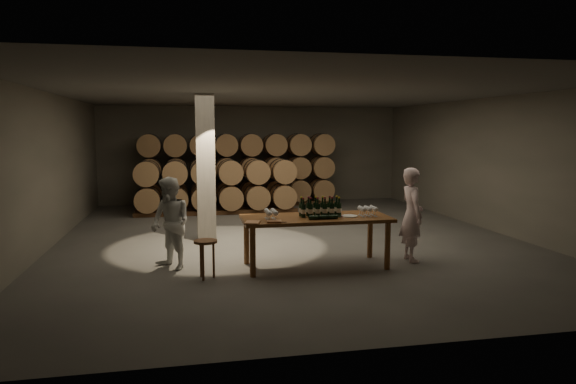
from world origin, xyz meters
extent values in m
plane|color=#53504D|center=(0.00, 0.00, 0.00)|extent=(12.00, 12.00, 0.00)
plane|color=#605E59|center=(0.00, 0.00, 3.20)|extent=(12.00, 12.00, 0.00)
plane|color=#625F54|center=(0.00, 6.00, 1.60)|extent=(10.00, 0.00, 10.00)
plane|color=#625F54|center=(0.00, -6.00, 1.60)|extent=(10.00, 0.00, 10.00)
plane|color=#625F54|center=(-5.00, 0.00, 1.60)|extent=(0.00, 12.00, 12.00)
plane|color=#625F54|center=(5.00, 0.00, 1.60)|extent=(0.00, 12.00, 12.00)
cube|color=slate|center=(-1.80, 0.20, 1.60)|extent=(0.40, 0.40, 3.20)
cylinder|color=brown|center=(-1.18, -2.93, 0.42)|extent=(0.10, 0.10, 0.84)
cylinder|color=brown|center=(1.18, -2.93, 0.42)|extent=(0.10, 0.10, 0.84)
cylinder|color=brown|center=(-1.18, -2.07, 0.42)|extent=(0.10, 0.10, 0.84)
cylinder|color=brown|center=(1.18, -2.07, 0.42)|extent=(0.10, 0.10, 0.84)
cube|color=brown|center=(0.00, -2.50, 0.87)|extent=(2.60, 1.10, 0.06)
cube|color=#54301C|center=(-0.57, 4.90, 0.06)|extent=(6.26, 0.10, 0.12)
cube|color=#54301C|center=(-0.57, 5.50, 0.06)|extent=(6.26, 0.10, 0.12)
cylinder|color=#A87A4C|center=(-3.30, 5.20, 0.47)|extent=(0.70, 0.95, 0.70)
cylinder|color=black|center=(-3.30, 4.94, 0.47)|extent=(0.73, 0.04, 0.73)
cylinder|color=black|center=(-3.30, 5.46, 0.47)|extent=(0.73, 0.04, 0.73)
cylinder|color=#A87A4C|center=(-2.52, 5.20, 0.47)|extent=(0.70, 0.95, 0.70)
cylinder|color=black|center=(-2.52, 4.94, 0.47)|extent=(0.73, 0.04, 0.73)
cylinder|color=black|center=(-2.52, 5.46, 0.47)|extent=(0.73, 0.04, 0.73)
cylinder|color=#A87A4C|center=(-1.74, 5.20, 0.47)|extent=(0.70, 0.95, 0.70)
cylinder|color=black|center=(-1.74, 4.94, 0.47)|extent=(0.73, 0.04, 0.73)
cylinder|color=black|center=(-1.74, 5.46, 0.47)|extent=(0.73, 0.04, 0.73)
cylinder|color=#A87A4C|center=(-0.96, 5.20, 0.47)|extent=(0.70, 0.95, 0.70)
cylinder|color=black|center=(-0.96, 4.94, 0.47)|extent=(0.73, 0.04, 0.73)
cylinder|color=black|center=(-0.96, 5.46, 0.47)|extent=(0.73, 0.04, 0.73)
cylinder|color=#A87A4C|center=(-0.18, 5.20, 0.47)|extent=(0.70, 0.95, 0.70)
cylinder|color=black|center=(-0.18, 4.94, 0.47)|extent=(0.73, 0.04, 0.73)
cylinder|color=black|center=(-0.18, 5.46, 0.47)|extent=(0.73, 0.04, 0.73)
cylinder|color=#A87A4C|center=(0.60, 5.20, 0.47)|extent=(0.70, 0.95, 0.70)
cylinder|color=black|center=(0.60, 4.94, 0.47)|extent=(0.73, 0.04, 0.73)
cylinder|color=black|center=(0.60, 5.46, 0.47)|extent=(0.73, 0.04, 0.73)
cylinder|color=#A87A4C|center=(1.38, 5.20, 0.47)|extent=(0.70, 0.95, 0.70)
cylinder|color=black|center=(1.38, 4.94, 0.47)|extent=(0.73, 0.04, 0.73)
cylinder|color=black|center=(1.38, 5.46, 0.47)|extent=(0.73, 0.04, 0.73)
cylinder|color=#A87A4C|center=(2.16, 5.20, 0.47)|extent=(0.70, 0.95, 0.70)
cylinder|color=black|center=(2.16, 4.94, 0.47)|extent=(0.73, 0.04, 0.73)
cylinder|color=black|center=(2.16, 5.46, 0.47)|extent=(0.73, 0.04, 0.73)
cylinder|color=#A87A4C|center=(-3.30, 5.20, 1.21)|extent=(0.70, 0.95, 0.70)
cylinder|color=black|center=(-3.30, 4.94, 1.21)|extent=(0.73, 0.04, 0.73)
cylinder|color=black|center=(-3.30, 5.46, 1.21)|extent=(0.73, 0.04, 0.73)
cylinder|color=#A87A4C|center=(-2.52, 5.20, 1.21)|extent=(0.70, 0.95, 0.70)
cylinder|color=black|center=(-2.52, 4.94, 1.21)|extent=(0.73, 0.04, 0.73)
cylinder|color=black|center=(-2.52, 5.46, 1.21)|extent=(0.73, 0.04, 0.73)
cylinder|color=#A87A4C|center=(-1.74, 5.20, 1.21)|extent=(0.70, 0.95, 0.70)
cylinder|color=black|center=(-1.74, 4.94, 1.21)|extent=(0.73, 0.04, 0.73)
cylinder|color=black|center=(-1.74, 5.46, 1.21)|extent=(0.73, 0.04, 0.73)
cylinder|color=#A87A4C|center=(-0.96, 5.20, 1.21)|extent=(0.70, 0.95, 0.70)
cylinder|color=black|center=(-0.96, 4.94, 1.21)|extent=(0.73, 0.04, 0.73)
cylinder|color=black|center=(-0.96, 5.46, 1.21)|extent=(0.73, 0.04, 0.73)
cylinder|color=#A87A4C|center=(-0.18, 5.20, 1.21)|extent=(0.70, 0.95, 0.70)
cylinder|color=black|center=(-0.18, 4.94, 1.21)|extent=(0.73, 0.04, 0.73)
cylinder|color=black|center=(-0.18, 5.46, 1.21)|extent=(0.73, 0.04, 0.73)
cylinder|color=#A87A4C|center=(0.60, 5.20, 1.21)|extent=(0.70, 0.95, 0.70)
cylinder|color=black|center=(0.60, 4.94, 1.21)|extent=(0.73, 0.04, 0.73)
cylinder|color=black|center=(0.60, 5.46, 1.21)|extent=(0.73, 0.04, 0.73)
cylinder|color=#A87A4C|center=(1.38, 5.20, 1.21)|extent=(0.70, 0.95, 0.70)
cylinder|color=black|center=(1.38, 4.94, 1.21)|extent=(0.73, 0.04, 0.73)
cylinder|color=black|center=(1.38, 5.46, 1.21)|extent=(0.73, 0.04, 0.73)
cylinder|color=#A87A4C|center=(2.16, 5.20, 1.21)|extent=(0.70, 0.95, 0.70)
cylinder|color=black|center=(2.16, 4.94, 1.21)|extent=(0.73, 0.04, 0.73)
cylinder|color=black|center=(2.16, 5.46, 1.21)|extent=(0.73, 0.04, 0.73)
cylinder|color=#A87A4C|center=(-3.30, 5.20, 1.95)|extent=(0.70, 0.95, 0.70)
cylinder|color=black|center=(-3.30, 4.94, 1.95)|extent=(0.73, 0.04, 0.73)
cylinder|color=black|center=(-3.30, 5.46, 1.95)|extent=(0.73, 0.04, 0.73)
cylinder|color=#A87A4C|center=(-2.52, 5.20, 1.95)|extent=(0.70, 0.95, 0.70)
cylinder|color=black|center=(-2.52, 4.94, 1.95)|extent=(0.73, 0.04, 0.73)
cylinder|color=black|center=(-2.52, 5.46, 1.95)|extent=(0.73, 0.04, 0.73)
cylinder|color=#A87A4C|center=(-1.74, 5.20, 1.95)|extent=(0.70, 0.95, 0.70)
cylinder|color=black|center=(-1.74, 4.94, 1.95)|extent=(0.73, 0.04, 0.73)
cylinder|color=black|center=(-1.74, 5.46, 1.95)|extent=(0.73, 0.04, 0.73)
cylinder|color=#A87A4C|center=(-0.96, 5.20, 1.95)|extent=(0.70, 0.95, 0.70)
cylinder|color=black|center=(-0.96, 4.94, 1.95)|extent=(0.73, 0.04, 0.73)
cylinder|color=black|center=(-0.96, 5.46, 1.95)|extent=(0.73, 0.04, 0.73)
cylinder|color=#A87A4C|center=(-0.18, 5.20, 1.95)|extent=(0.70, 0.95, 0.70)
cylinder|color=black|center=(-0.18, 4.94, 1.95)|extent=(0.73, 0.04, 0.73)
cylinder|color=black|center=(-0.18, 5.46, 1.95)|extent=(0.73, 0.04, 0.73)
cylinder|color=#A87A4C|center=(0.60, 5.20, 1.95)|extent=(0.70, 0.95, 0.70)
cylinder|color=black|center=(0.60, 4.94, 1.95)|extent=(0.73, 0.04, 0.73)
cylinder|color=black|center=(0.60, 5.46, 1.95)|extent=(0.73, 0.04, 0.73)
cylinder|color=#A87A4C|center=(1.38, 5.20, 1.95)|extent=(0.70, 0.95, 0.70)
cylinder|color=black|center=(1.38, 4.94, 1.95)|extent=(0.73, 0.04, 0.73)
cylinder|color=black|center=(1.38, 5.46, 1.95)|extent=(0.73, 0.04, 0.73)
cylinder|color=#A87A4C|center=(2.16, 5.20, 1.95)|extent=(0.70, 0.95, 0.70)
cylinder|color=black|center=(2.16, 4.94, 1.95)|extent=(0.73, 0.04, 0.73)
cylinder|color=black|center=(2.16, 5.46, 1.95)|extent=(0.73, 0.04, 0.73)
cube|color=#54301C|center=(-1.35, 3.50, 0.06)|extent=(4.70, 0.10, 0.12)
cube|color=#54301C|center=(-1.35, 4.10, 0.06)|extent=(4.70, 0.10, 0.12)
cylinder|color=#A87A4C|center=(-3.30, 3.80, 0.47)|extent=(0.70, 0.95, 0.70)
cylinder|color=black|center=(-3.30, 3.54, 0.47)|extent=(0.73, 0.04, 0.73)
cylinder|color=black|center=(-3.30, 4.06, 0.47)|extent=(0.73, 0.04, 0.73)
cylinder|color=#A87A4C|center=(-2.52, 3.80, 0.47)|extent=(0.70, 0.95, 0.70)
cylinder|color=black|center=(-2.52, 3.54, 0.47)|extent=(0.73, 0.04, 0.73)
cylinder|color=black|center=(-2.52, 4.06, 0.47)|extent=(0.73, 0.04, 0.73)
cylinder|color=#A87A4C|center=(-1.74, 3.80, 0.47)|extent=(0.70, 0.95, 0.70)
cylinder|color=black|center=(-1.74, 3.54, 0.47)|extent=(0.73, 0.04, 0.73)
cylinder|color=black|center=(-1.74, 4.06, 0.47)|extent=(0.73, 0.04, 0.73)
cylinder|color=#A87A4C|center=(-0.96, 3.80, 0.47)|extent=(0.70, 0.95, 0.70)
cylinder|color=black|center=(-0.96, 3.54, 0.47)|extent=(0.73, 0.04, 0.73)
cylinder|color=black|center=(-0.96, 4.06, 0.47)|extent=(0.73, 0.04, 0.73)
cylinder|color=#A87A4C|center=(-0.18, 3.80, 0.47)|extent=(0.70, 0.95, 0.70)
cylinder|color=black|center=(-0.18, 3.54, 0.47)|extent=(0.73, 0.04, 0.73)
cylinder|color=black|center=(-0.18, 4.06, 0.47)|extent=(0.73, 0.04, 0.73)
cylinder|color=#A87A4C|center=(0.60, 3.80, 0.47)|extent=(0.70, 0.95, 0.70)
cylinder|color=black|center=(0.60, 3.54, 0.47)|extent=(0.73, 0.04, 0.73)
cylinder|color=black|center=(0.60, 4.06, 0.47)|extent=(0.73, 0.04, 0.73)
cylinder|color=#A87A4C|center=(-3.30, 3.80, 1.21)|extent=(0.70, 0.95, 0.70)
cylinder|color=black|center=(-3.30, 3.54, 1.21)|extent=(0.73, 0.04, 0.73)
cylinder|color=black|center=(-3.30, 4.06, 1.21)|extent=(0.73, 0.04, 0.73)
cylinder|color=#A87A4C|center=(-2.52, 3.80, 1.21)|extent=(0.70, 0.95, 0.70)
cylinder|color=black|center=(-2.52, 3.54, 1.21)|extent=(0.73, 0.04, 0.73)
cylinder|color=black|center=(-2.52, 4.06, 1.21)|extent=(0.73, 0.04, 0.73)
cylinder|color=#A87A4C|center=(-1.74, 3.80, 1.21)|extent=(0.70, 0.95, 0.70)
cylinder|color=black|center=(-1.74, 3.54, 1.21)|extent=(0.73, 0.04, 0.73)
cylinder|color=black|center=(-1.74, 4.06, 1.21)|extent=(0.73, 0.04, 0.73)
cylinder|color=#A87A4C|center=(-0.96, 3.80, 1.21)|extent=(0.70, 0.95, 0.70)
cylinder|color=black|center=(-0.96, 3.54, 1.21)|extent=(0.73, 0.04, 0.73)
cylinder|color=black|center=(-0.96, 4.06, 1.21)|extent=(0.73, 0.04, 0.73)
cylinder|color=#A87A4C|center=(-0.18, 3.80, 1.21)|extent=(0.70, 0.95, 0.70)
cylinder|color=black|center=(-0.18, 3.54, 1.21)|extent=(0.73, 0.04, 0.73)
cylinder|color=black|center=(-0.18, 4.06, 1.21)|extent=(0.73, 0.04, 0.73)
cylinder|color=#A87A4C|center=(0.60, 3.80, 1.21)|extent=(0.70, 0.95, 0.70)
cylinder|color=black|center=(0.60, 3.54, 1.21)|extent=(0.73, 0.04, 0.73)
cylinder|color=black|center=(0.60, 4.06, 1.21)|extent=(0.73, 0.04, 0.73)
cylinder|color=black|center=(-0.24, -2.54, 1.02)|extent=(0.09, 0.09, 0.24)
cylinder|color=silver|center=(-0.24, -2.54, 1.01)|extent=(0.09, 0.09, 0.07)
cylinder|color=black|center=(-0.24, -2.54, 1.18)|extent=(0.03, 0.03, 0.10)
cylinder|color=gold|center=(-0.24, -2.54, 1.24)|extent=(0.04, 0.04, 0.03)
cylinder|color=black|center=(-0.24, -2.39, 1.02)|extent=(0.09, 0.09, 0.24)
cylinder|color=silver|center=(-0.24, -2.39, 1.01)|extent=(0.09, 0.09, 0.07)
cylinder|color=black|center=(-0.24, -2.39, 1.18)|extent=(0.03, 0.03, 0.10)
cylinder|color=maroon|center=(-0.24, -2.39, 1.24)|extent=(0.04, 0.04, 0.03)
cylinder|color=black|center=(-0.11, -2.54, 1.02)|extent=(0.09, 0.09, 0.24)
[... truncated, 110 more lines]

